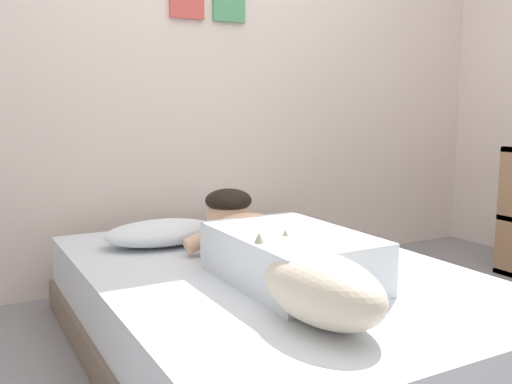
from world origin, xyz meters
name	(u,v)px	position (x,y,z in m)	size (l,w,h in m)	color
ground_plane	(348,358)	(0.00, 0.00, 0.00)	(12.04, 12.04, 0.00)	gray
back_wall	(204,58)	(0.00, 1.35, 1.25)	(4.02, 0.12, 2.50)	silver
bed	(270,312)	(-0.25, 0.18, 0.18)	(1.36, 1.96, 0.36)	#726051
pillow	(162,233)	(-0.49, 0.73, 0.41)	(0.52, 0.32, 0.11)	silver
person_lying	(271,244)	(-0.27, 0.13, 0.46)	(0.43, 0.92, 0.27)	silver
dog	(316,284)	(-0.40, -0.34, 0.46)	(0.26, 0.57, 0.21)	beige
coffee_cup	(242,233)	(-0.14, 0.62, 0.39)	(0.12, 0.09, 0.07)	white
cell_phone	(303,313)	(-0.42, -0.30, 0.36)	(0.07, 0.14, 0.01)	black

